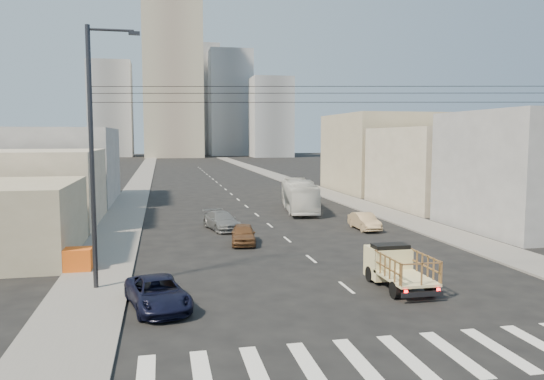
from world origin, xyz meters
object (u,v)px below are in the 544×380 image
object	(u,v)px
flatbed_pickup	(398,265)
city_bus	(299,196)
sedan_brown	(243,234)
crate_stack	(74,259)
sedan_tan	(365,221)
sedan_grey	(222,221)
navy_pickup	(158,293)
streetlamp_left	(94,151)

from	to	relation	value
flatbed_pickup	city_bus	size ratio (longest dim) A/B	0.41
sedan_brown	crate_stack	size ratio (longest dim) A/B	2.15
flatbed_pickup	crate_stack	distance (m)	16.51
city_bus	sedan_tan	size ratio (longest dim) A/B	2.75
flatbed_pickup	crate_stack	xyz separation A→B (m)	(-15.34, 6.08, -0.40)
sedan_brown	sedan_grey	world-z (taller)	sedan_grey
sedan_tan	sedan_brown	bearing A→B (deg)	-160.82
navy_pickup	streetlamp_left	bearing A→B (deg)	117.07
crate_stack	sedan_tan	bearing A→B (deg)	24.58
navy_pickup	sedan_brown	xyz separation A→B (m)	(5.48, 12.40, 0.02)
crate_stack	streetlamp_left	bearing A→B (deg)	-66.03
sedan_grey	crate_stack	xyz separation A→B (m)	(-8.99, -11.24, 0.01)
city_bus	sedan_grey	size ratio (longest dim) A/B	2.26
streetlamp_left	sedan_tan	bearing A→B (deg)	34.90
sedan_brown	sedan_tan	distance (m)	10.50
sedan_tan	crate_stack	xyz separation A→B (m)	(-19.70, -9.01, 0.05)
sedan_grey	crate_stack	bearing A→B (deg)	-141.09
sedan_brown	sedan_tan	world-z (taller)	sedan_brown
city_bus	sedan_grey	world-z (taller)	city_bus
sedan_grey	streetlamp_left	xyz separation A→B (m)	(-7.39, -14.85, 5.75)
city_bus	sedan_grey	xyz separation A→B (m)	(-8.44, -8.76, -0.80)
sedan_grey	streetlamp_left	size ratio (longest dim) A/B	0.39
city_bus	sedan_tan	world-z (taller)	city_bus
city_bus	crate_stack	world-z (taller)	city_bus
sedan_tan	crate_stack	distance (m)	21.66
sedan_grey	crate_stack	world-z (taller)	sedan_grey
crate_stack	sedan_grey	bearing A→B (deg)	51.33
sedan_tan	city_bus	bearing A→B (deg)	101.37
navy_pickup	streetlamp_left	world-z (taller)	streetlamp_left
sedan_brown	sedan_tan	size ratio (longest dim) A/B	1.00
sedan_grey	crate_stack	size ratio (longest dim) A/B	2.62
city_bus	sedan_tan	xyz separation A→B (m)	(2.27, -10.98, -0.85)
sedan_tan	sedan_grey	size ratio (longest dim) A/B	0.82
navy_pickup	sedan_tan	world-z (taller)	sedan_tan
flatbed_pickup	streetlamp_left	world-z (taller)	streetlamp_left
flatbed_pickup	navy_pickup	distance (m)	11.06
flatbed_pickup	navy_pickup	world-z (taller)	flatbed_pickup
sedan_grey	navy_pickup	bearing A→B (deg)	-116.88
flatbed_pickup	sedan_grey	distance (m)	18.45
sedan_tan	streetlamp_left	size ratio (longest dim) A/B	0.32
city_bus	sedan_brown	world-z (taller)	city_bus
crate_stack	navy_pickup	bearing A→B (deg)	-57.94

